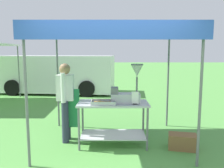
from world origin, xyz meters
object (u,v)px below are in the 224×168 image
at_px(donut_tray, 102,103).
at_px(menu_sign, 134,99).
at_px(stall_canopy, 112,32).
at_px(donut_cart, 112,115).
at_px(donut_fryer, 127,90).
at_px(van_white, 55,74).
at_px(vendor, 65,98).
at_px(supply_crate, 181,142).

xyz_separation_m(donut_tray, menu_sign, (0.61, -0.03, 0.08)).
height_order(stall_canopy, donut_cart, stall_canopy).
distance_m(donut_tray, donut_fryer, 0.55).
distance_m(donut_cart, van_white, 6.66).
bearing_deg(donut_cart, van_white, 113.03).
distance_m(stall_canopy, vendor, 1.63).
bearing_deg(van_white, vendor, -74.48).
distance_m(donut_cart, menu_sign, 0.56).
distance_m(stall_canopy, donut_tray, 1.36).
bearing_deg(menu_sign, donut_cart, 158.19).
distance_m(donut_fryer, menu_sign, 0.26).
xyz_separation_m(donut_cart, supply_crate, (1.32, -0.21, -0.47)).
bearing_deg(menu_sign, stall_canopy, 147.44).
bearing_deg(stall_canopy, donut_cart, -90.00).
relative_size(donut_fryer, supply_crate, 1.32).
relative_size(stall_canopy, supply_crate, 5.09).
height_order(vendor, supply_crate, vendor).
height_order(donut_fryer, van_white, van_white).
height_order(stall_canopy, donut_tray, stall_canopy).
xyz_separation_m(vendor, van_white, (-1.64, 5.91, -0.03)).
distance_m(donut_tray, van_white, 6.71).
height_order(donut_cart, van_white, van_white).
distance_m(donut_cart, vendor, 1.03).
height_order(donut_cart, menu_sign, menu_sign).
bearing_deg(donut_fryer, stall_canopy, 160.24).
relative_size(stall_canopy, menu_sign, 11.94).
bearing_deg(van_white, supply_crate, -58.24).
relative_size(donut_cart, donut_fryer, 1.83).
bearing_deg(van_white, stall_canopy, -66.63).
distance_m(menu_sign, vendor, 1.43).
height_order(donut_tray, menu_sign, menu_sign).
relative_size(menu_sign, van_white, 0.05).
height_order(donut_tray, supply_crate, donut_tray).
relative_size(donut_cart, van_white, 0.25).
distance_m(menu_sign, supply_crate, 1.22).
height_order(stall_canopy, supply_crate, stall_canopy).
relative_size(donut_tray, van_white, 0.09).
xyz_separation_m(stall_canopy, vendor, (-0.96, 0.12, -1.30)).
relative_size(stall_canopy, donut_tray, 6.33).
relative_size(donut_cart, vendor, 0.85).
bearing_deg(menu_sign, donut_tray, 177.61).
distance_m(donut_cart, donut_fryer, 0.57).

